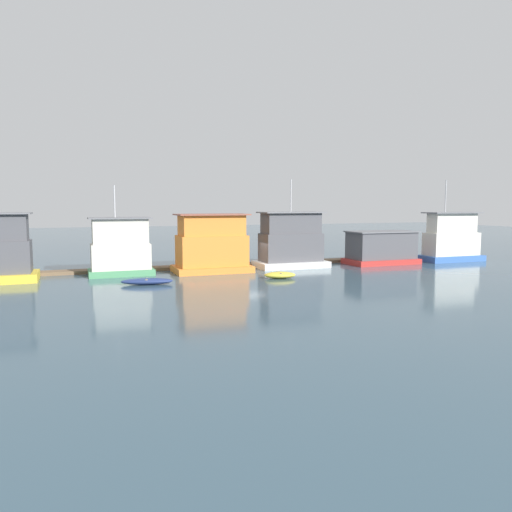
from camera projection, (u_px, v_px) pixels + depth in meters
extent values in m
plane|color=#385160|center=(252.00, 270.00, 47.25)|extent=(200.00, 200.00, 0.00)
cube|color=brown|center=(242.00, 265.00, 50.00)|extent=(59.60, 1.71, 0.30)
cube|color=#4C9360|center=(121.00, 272.00, 43.62)|extent=(5.50, 3.21, 0.54)
cube|color=beige|center=(121.00, 256.00, 43.48)|extent=(4.95, 2.66, 2.22)
cube|color=beige|center=(120.00, 231.00, 43.26)|extent=(4.63, 2.34, 2.16)
cube|color=slate|center=(120.00, 218.00, 43.14)|extent=(5.25, 2.96, 0.12)
cylinder|color=#B2B2B7|center=(114.00, 201.00, 42.85)|extent=(0.12, 0.12, 2.76)
cube|color=orange|center=(212.00, 269.00, 45.68)|extent=(6.94, 4.18, 0.58)
cube|color=orange|center=(212.00, 251.00, 45.50)|extent=(6.11, 3.35, 2.77)
cube|color=orange|center=(212.00, 225.00, 45.27)|extent=(5.67, 2.91, 1.83)
cube|color=brown|center=(211.00, 215.00, 45.17)|extent=(6.41, 3.65, 0.12)
cube|color=white|center=(291.00, 264.00, 49.13)|extent=(6.96, 3.86, 0.60)
cube|color=#4C4C51|center=(291.00, 247.00, 48.96)|extent=(5.88, 2.79, 2.73)
cube|color=#4C4C51|center=(291.00, 223.00, 48.72)|extent=(5.51, 2.42, 1.99)
cube|color=slate|center=(291.00, 212.00, 48.61)|extent=(6.18, 3.09, 0.12)
cylinder|color=#B2B2B7|center=(291.00, 196.00, 48.43)|extent=(0.12, 0.12, 3.13)
cube|color=red|center=(381.00, 261.00, 52.03)|extent=(7.29, 3.98, 0.55)
cube|color=#4C4C51|center=(381.00, 245.00, 51.86)|extent=(6.66, 3.35, 2.75)
cube|color=slate|center=(382.00, 232.00, 51.71)|extent=(6.96, 3.65, 0.12)
cube|color=#3866B7|center=(451.00, 258.00, 54.66)|extent=(6.89, 3.20, 0.63)
cube|color=silver|center=(451.00, 244.00, 54.50)|extent=(6.00, 2.32, 2.46)
cube|color=silver|center=(452.00, 223.00, 54.27)|extent=(5.41, 1.73, 2.12)
cube|color=slate|center=(452.00, 213.00, 54.15)|extent=(6.30, 2.62, 0.12)
cylinder|color=#B2B2B7|center=(446.00, 196.00, 53.62)|extent=(0.12, 0.12, 3.45)
ellipsoid|color=navy|center=(147.00, 281.00, 38.41)|extent=(4.10, 1.92, 0.51)
cube|color=#997F60|center=(147.00, 279.00, 38.39)|extent=(0.35, 0.96, 0.08)
ellipsoid|color=yellow|center=(280.00, 275.00, 41.72)|extent=(2.90, 2.03, 0.54)
cube|color=#997F60|center=(280.00, 273.00, 41.70)|extent=(0.43, 1.25, 0.08)
cylinder|color=#846B4C|center=(405.00, 253.00, 55.36)|extent=(0.24, 0.24, 1.54)
cylinder|color=#846B4C|center=(187.00, 262.00, 46.88)|extent=(0.20, 0.20, 1.44)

